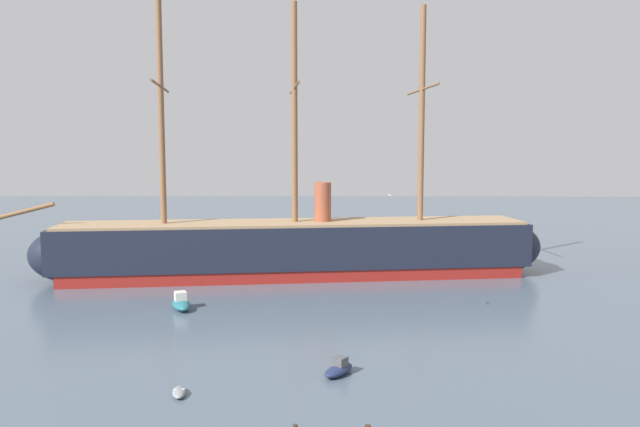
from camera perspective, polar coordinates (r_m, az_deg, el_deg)
The scene contains 7 objects.
tall_ship at distance 84.56m, azimuth -2.32°, elevation -3.17°, with size 76.39×19.68×36.81m.
dinghy_foreground_left at distance 46.64m, azimuth -12.92°, elevation -15.81°, with size 1.37×2.29×0.51m.
motorboat_near_centre at distance 49.24m, azimuth 1.76°, elevation -14.18°, with size 2.99×3.46×1.37m.
motorboat_alongside_bow at distance 69.72m, azimuth -12.74°, elevation -8.10°, with size 3.45×4.87×1.89m.
motorboat_far_left at distance 88.49m, azimuth -18.86°, elevation -5.30°, with size 4.38×1.85×1.83m.
motorboat_distant_centre at distance 96.96m, azimuth 3.43°, elevation -4.10°, with size 2.23×3.62×1.42m.
seagull_in_flight at distance 58.53m, azimuth 6.39°, elevation 1.67°, with size 0.42×1.33×0.14m.
Camera 1 is at (-0.27, -29.08, 17.44)m, focal length 34.59 mm.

